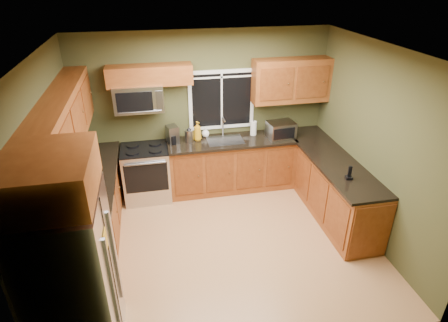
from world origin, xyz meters
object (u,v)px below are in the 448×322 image
object	(u,v)px
coffee_maker	(172,135)
kettle	(189,135)
soap_bottle_a	(198,131)
refrigerator	(74,280)
paper_towel_roll	(253,128)
cordless_phone	(349,175)
soap_bottle_c	(205,132)
range	(147,173)
toaster_oven	(281,130)
microwave	(139,98)

from	to	relation	value
coffee_maker	kettle	world-z (taller)	coffee_maker
kettle	soap_bottle_a	size ratio (longest dim) A/B	0.80
refrigerator	paper_towel_roll	bearing A→B (deg)	48.67
cordless_phone	soap_bottle_c	bearing A→B (deg)	133.24
cordless_phone	soap_bottle_a	bearing A→B (deg)	137.44
range	paper_towel_roll	size ratio (longest dim) A/B	3.42
toaster_oven	soap_bottle_c	xyz separation A→B (m)	(-1.25, 0.29, -0.06)
coffee_maker	soap_bottle_c	distance (m)	0.59
refrigerator	coffee_maker	world-z (taller)	refrigerator
microwave	paper_towel_roll	world-z (taller)	microwave
microwave	soap_bottle_c	xyz separation A→B (m)	(1.05, 0.09, -0.71)
range	toaster_oven	bearing A→B (deg)	-1.49
coffee_maker	microwave	bearing A→B (deg)	175.87
paper_towel_roll	soap_bottle_a	distance (m)	0.98
refrigerator	soap_bottle_c	bearing A→B (deg)	59.90
microwave	soap_bottle_a	xyz separation A→B (m)	(0.90, -0.02, -0.63)
soap_bottle_a	soap_bottle_c	distance (m)	0.20
range	coffee_maker	world-z (taller)	coffee_maker
paper_towel_roll	kettle	bearing A→B (deg)	-176.21
toaster_oven	microwave	bearing A→B (deg)	175.14
soap_bottle_a	soap_bottle_c	world-z (taller)	soap_bottle_a
microwave	paper_towel_roll	size ratio (longest dim) A/B	2.77
kettle	soap_bottle_a	xyz separation A→B (m)	(0.15, 0.05, 0.04)
toaster_oven	soap_bottle_c	size ratio (longest dim) A/B	2.90
microwave	toaster_oven	bearing A→B (deg)	-4.86
microwave	soap_bottle_a	size ratio (longest dim) A/B	2.31
kettle	cordless_phone	world-z (taller)	kettle
cordless_phone	range	bearing A→B (deg)	150.07
paper_towel_roll	soap_bottle_a	xyz separation A→B (m)	(-0.98, -0.03, 0.04)
coffee_maker	paper_towel_roll	bearing A→B (deg)	1.85
coffee_maker	kettle	bearing A→B (deg)	-6.16
soap_bottle_c	cordless_phone	xyz separation A→B (m)	(1.71, -1.82, -0.02)
refrigerator	kettle	bearing A→B (deg)	63.11
coffee_maker	kettle	xyz separation A→B (m)	(0.27, -0.03, -0.01)
microwave	toaster_oven	world-z (taller)	microwave
range	microwave	bearing A→B (deg)	90.02
kettle	soap_bottle_c	bearing A→B (deg)	28.00
refrigerator	coffee_maker	xyz separation A→B (m)	(1.17, 2.87, 0.17)
toaster_oven	paper_towel_roll	xyz separation A→B (m)	(-0.43, 0.21, -0.02)
refrigerator	toaster_oven	distance (m)	4.04
microwave	coffee_maker	xyz separation A→B (m)	(0.48, -0.03, -0.65)
refrigerator	soap_bottle_c	world-z (taller)	refrigerator
soap_bottle_c	range	bearing A→B (deg)	-167.62
paper_towel_roll	cordless_phone	bearing A→B (deg)	-62.97
range	soap_bottle_c	size ratio (longest dim) A/B	5.67
cordless_phone	refrigerator	bearing A→B (deg)	-161.12
range	soap_bottle_a	size ratio (longest dim) A/B	2.85
toaster_oven	coffee_maker	size ratio (longest dim) A/B	1.66
range	kettle	bearing A→B (deg)	5.47
microwave	kettle	world-z (taller)	microwave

